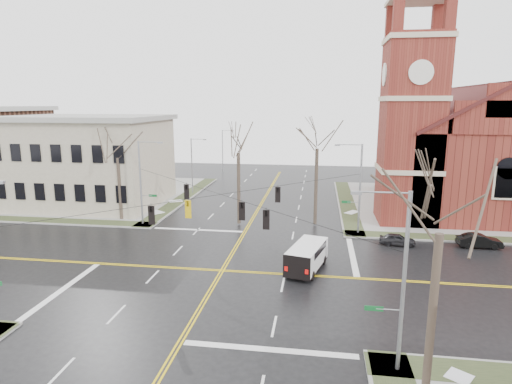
# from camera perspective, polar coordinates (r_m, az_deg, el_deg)

# --- Properties ---
(ground) EXTENTS (120.00, 120.00, 0.00)m
(ground) POSITION_cam_1_polar(r_m,az_deg,el_deg) (34.63, -4.54, -10.39)
(ground) COLOR black
(ground) RESTS_ON ground
(sidewalks) EXTENTS (80.00, 80.00, 0.17)m
(sidewalks) POSITION_cam_1_polar(r_m,az_deg,el_deg) (34.60, -4.54, -10.28)
(sidewalks) COLOR gray
(sidewalks) RESTS_ON ground
(road_markings) EXTENTS (100.00, 100.00, 0.01)m
(road_markings) POSITION_cam_1_polar(r_m,az_deg,el_deg) (34.63, -4.54, -10.39)
(road_markings) COLOR gold
(road_markings) RESTS_ON ground
(church) EXTENTS (24.28, 27.48, 27.50)m
(church) POSITION_cam_1_polar(r_m,az_deg,el_deg) (58.84, 25.76, 6.12)
(church) COLOR maroon
(church) RESTS_ON ground
(civic_building_a) EXTENTS (18.00, 14.00, 11.00)m
(civic_building_a) POSITION_cam_1_polar(r_m,az_deg,el_deg) (59.52, -21.26, 3.69)
(civic_building_a) COLOR #9E937D
(civic_building_a) RESTS_ON ground
(signal_pole_ne) EXTENTS (2.75, 0.22, 9.00)m
(signal_pole_ne) POSITION_cam_1_polar(r_m,az_deg,el_deg) (43.67, 13.49, 0.76)
(signal_pole_ne) COLOR gray
(signal_pole_ne) RESTS_ON ground
(signal_pole_nw) EXTENTS (2.75, 0.22, 9.00)m
(signal_pole_nw) POSITION_cam_1_polar(r_m,az_deg,el_deg) (47.32, -14.96, 1.52)
(signal_pole_nw) COLOR gray
(signal_pole_nw) RESTS_ON ground
(signal_pole_se) EXTENTS (2.75, 0.22, 9.00)m
(signal_pole_se) POSITION_cam_1_polar(r_m,az_deg,el_deg) (21.70, 18.68, -10.80)
(signal_pole_se) COLOR gray
(signal_pole_se) RESTS_ON ground
(span_wires) EXTENTS (23.02, 23.02, 0.03)m
(span_wires) POSITION_cam_1_polar(r_m,az_deg,el_deg) (32.80, -4.71, -0.31)
(span_wires) COLOR black
(span_wires) RESTS_ON ground
(traffic_signals) EXTENTS (8.21, 8.26, 1.30)m
(traffic_signals) POSITION_cam_1_polar(r_m,az_deg,el_deg) (32.34, -4.96, -1.86)
(traffic_signals) COLOR black
(traffic_signals) RESTS_ON ground
(streetlight_north_a) EXTENTS (2.30, 0.20, 8.00)m
(streetlight_north_a) POSITION_cam_1_polar(r_m,az_deg,el_deg) (62.49, -8.43, 3.76)
(streetlight_north_a) COLOR gray
(streetlight_north_a) RESTS_ON ground
(streetlight_north_b) EXTENTS (2.30, 0.20, 8.00)m
(streetlight_north_b) POSITION_cam_1_polar(r_m,az_deg,el_deg) (81.70, -4.38, 5.72)
(streetlight_north_b) COLOR gray
(streetlight_north_b) RESTS_ON ground
(cargo_van) EXTENTS (3.41, 5.80, 2.07)m
(cargo_van) POSITION_cam_1_polar(r_m,az_deg,el_deg) (34.61, 6.90, -8.29)
(cargo_van) COLOR white
(cargo_van) RESTS_ON ground
(parked_car_a) EXTENTS (3.35, 1.57, 1.11)m
(parked_car_a) POSITION_cam_1_polar(r_m,az_deg,el_deg) (42.28, 18.32, -6.03)
(parked_car_a) COLOR black
(parked_car_a) RESTS_ON ground
(parked_car_b) EXTENTS (3.92, 1.45, 1.28)m
(parked_car_b) POSITION_cam_1_polar(r_m,az_deg,el_deg) (44.53, 27.64, -5.79)
(parked_car_b) COLOR black
(parked_car_b) RESTS_ON ground
(tree_nw_far) EXTENTS (4.00, 4.00, 10.46)m
(tree_nw_far) POSITION_cam_1_polar(r_m,az_deg,el_deg) (49.68, -18.00, 4.89)
(tree_nw_far) COLOR #3E3327
(tree_nw_far) RESTS_ON ground
(tree_nw_near) EXTENTS (4.00, 4.00, 11.57)m
(tree_nw_near) POSITION_cam_1_polar(r_m,az_deg,el_deg) (45.40, -2.37, 5.86)
(tree_nw_near) COLOR #3E3327
(tree_nw_near) RESTS_ON ground
(tree_ne) EXTENTS (4.00, 4.00, 12.33)m
(tree_ne) POSITION_cam_1_polar(r_m,az_deg,el_deg) (45.39, 8.17, 6.43)
(tree_ne) COLOR #3E3327
(tree_ne) RESTS_ON ground
(tree_se) EXTENTS (4.00, 4.00, 11.55)m
(tree_se) POSITION_cam_1_polar(r_m,az_deg,el_deg) (18.83, 23.40, -3.65)
(tree_se) COLOR #3E3327
(tree_se) RESTS_ON ground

